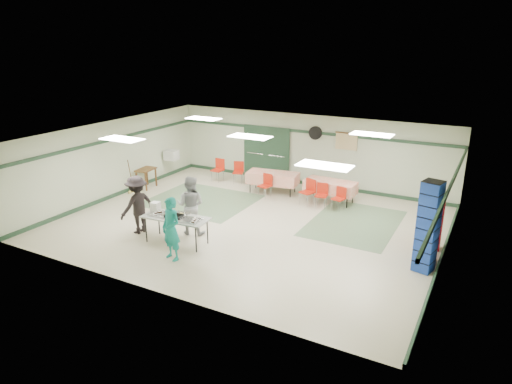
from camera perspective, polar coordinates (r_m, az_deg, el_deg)
The scene contains 42 objects.
floor at distance 13.98m, azimuth -0.71°, elevation -3.89°, with size 11.00×11.00×0.00m, color #BFB699.
ceiling at distance 13.19m, azimuth -0.75°, elevation 7.02°, with size 11.00×11.00×0.00m, color white.
wall_back at distance 17.46m, azimuth 6.49°, elevation 5.22°, with size 11.00×11.00×0.00m, color #B9C0A4.
wall_front at distance 10.07m, azimuth -13.30°, elevation -5.25°, with size 11.00×11.00×0.00m, color #B9C0A4.
wall_left at distance 16.80m, azimuth -17.40°, elevation 3.96°, with size 9.00×9.00×0.00m, color #B9C0A4.
wall_right at distance 12.00m, azimuth 22.92°, elevation -2.36°, with size 9.00×9.00×0.00m, color #B9C0A4.
trim_back at distance 17.29m, azimuth 6.53°, elevation 7.45°, with size 11.00×0.06×0.10m, color #213C29.
baseboard_back at distance 17.77m, azimuth 6.30°, elevation 1.15°, with size 11.00×0.06×0.12m, color #213C29.
trim_left at distance 16.63m, azimuth -17.56°, elevation 6.28°, with size 9.00×0.06×0.10m, color #213C29.
baseboard_left at distance 17.13m, azimuth -16.92°, elevation -0.23°, with size 9.00×0.06×0.12m, color #213C29.
trim_right at distance 11.79m, azimuth 23.20°, elevation 0.84°, with size 9.00×0.06×0.10m, color #213C29.
baseboard_right at distance 12.49m, azimuth 22.05°, elevation -7.89°, with size 9.00×0.06×0.12m, color #213C29.
green_patch_a at distance 16.02m, azimuth -6.80°, elevation -1.04°, with size 3.50×3.00×0.01m, color #5B7858.
green_patch_b at distance 14.29m, azimuth 12.17°, elevation -3.81°, with size 2.50×3.50×0.01m, color #5B7858.
double_door_left at distance 18.38m, azimuth -0.00°, elevation 5.05°, with size 0.90×0.06×2.10m, color gray.
double_door_right at distance 17.96m, azimuth 2.68°, elevation 4.71°, with size 0.90×0.06×2.10m, color gray.
door_frame at distance 18.15m, azimuth 1.28°, elevation 4.87°, with size 2.00×0.03×2.15m, color #213C29.
wall_fan at distance 17.15m, azimuth 7.43°, elevation 7.33°, with size 0.50×0.50×0.10m, color black.
scroll_banner at distance 16.81m, azimuth 11.24°, elevation 6.21°, with size 0.80×0.02×0.60m, color tan.
serving_table at distance 12.58m, azimuth -9.98°, elevation -3.28°, with size 1.89×0.88×0.76m.
sheet_tray_right at distance 12.23m, azimuth -8.23°, elevation -3.55°, with size 0.54×0.41×0.02m, color silver.
sheet_tray_mid at distance 12.68m, azimuth -9.96°, elevation -2.83°, with size 0.62×0.47×0.02m, color silver.
sheet_tray_left at distance 12.80m, azimuth -11.89°, elevation -2.75°, with size 0.57×0.43×0.02m, color silver.
baking_pan at distance 12.54m, azimuth -10.20°, elevation -2.95°, with size 0.47×0.29×0.08m, color black.
foam_box_stack at distance 13.05m, azimuth -12.45°, elevation -1.81°, with size 0.23×0.21×0.26m, color white.
volunteer_teal at distance 11.65m, azimuth -10.56°, elevation -4.57°, with size 0.60×0.39×1.64m, color #148D85.
volunteer_grey at distance 13.10m, azimuth -8.19°, elevation -1.64°, with size 0.83×0.65×1.71m, color gray.
volunteer_dark at distance 13.46m, azimuth -14.60°, elevation -1.55°, with size 1.10×0.63×1.70m, color black.
dining_table_a at distance 15.78m, azimuth 9.27°, elevation 0.71°, with size 1.76×0.83×0.77m.
dining_table_b at distance 16.58m, azimuth 2.09°, elevation 1.82°, with size 1.93×1.07×0.77m.
chair_a at distance 15.31m, azimuth 8.24°, elevation -0.08°, with size 0.43×0.43×0.81m.
chair_b at distance 15.46m, azimuth 6.63°, elevation 0.36°, with size 0.53×0.53×0.89m.
chair_c at distance 15.13m, azimuth 10.42°, elevation -0.51°, with size 0.44×0.44×0.78m.
chair_d at distance 16.10m, azimuth 1.28°, elevation 1.12°, with size 0.47×0.47×0.85m.
chair_loose_a at distance 17.79m, azimuth -2.20°, elevation 2.78°, with size 0.50×0.50×0.84m.
chair_loose_b at distance 18.03m, azimuth -4.69°, elevation 3.07°, with size 0.43×0.43×0.90m.
crate_stack_blue_a at distance 11.50m, azimuth 20.70°, elevation -4.13°, with size 0.44×0.44×2.27m, color navy.
crate_stack_red at distance 12.94m, azimuth 21.44°, elevation -3.52°, with size 0.39×0.39×1.51m, color maroon.
crate_stack_blue_b at distance 12.09m, azimuth 21.07°, elevation -3.55°, with size 0.40×0.40×2.08m, color navy.
printer_table at distance 17.59m, azimuth -13.59°, elevation 2.46°, with size 0.59×0.83×0.74m.
office_printer at distance 18.64m, azimuth -10.53°, elevation 4.58°, with size 0.49×0.43×0.39m, color silver.
broom at distance 17.13m, azimuth -15.39°, elevation 1.95°, with size 0.03×0.03×1.24m, color brown.
Camera 1 is at (6.29, -11.30, 5.32)m, focal length 32.00 mm.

